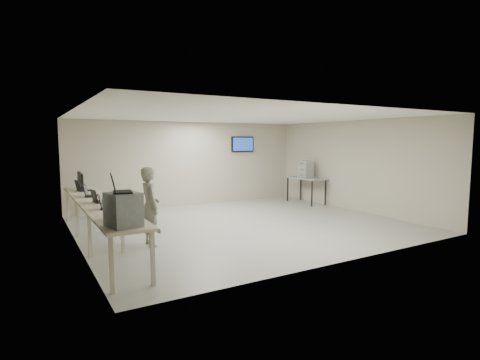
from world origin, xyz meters
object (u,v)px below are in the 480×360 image
equipment_box (123,210)px  soldier (150,207)px  workbench (98,205)px  side_table (306,180)px

equipment_box → soldier: (0.97, 1.89, -0.33)m
workbench → side_table: 7.41m
workbench → equipment_box: 2.61m
equipment_box → side_table: (7.25, 4.38, -0.33)m
side_table → soldier: bearing=-158.4°
workbench → soldier: bearing=-37.5°
equipment_box → side_table: bearing=19.5°
equipment_box → soldier: bearing=51.3°
equipment_box → workbench: bearing=77.0°
equipment_box → soldier: 2.15m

